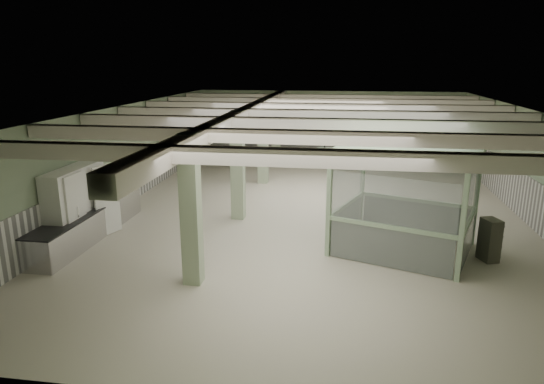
# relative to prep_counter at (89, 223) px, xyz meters

# --- Properties ---
(floor) EXTENTS (20.00, 20.00, 0.00)m
(floor) POSITION_rel_prep_counter_xyz_m (6.54, 3.49, -0.46)
(floor) COLOR beige
(floor) RESTS_ON ground
(ceiling) EXTENTS (14.00, 20.00, 0.02)m
(ceiling) POSITION_rel_prep_counter_xyz_m (6.54, 3.49, 3.14)
(ceiling) COLOR silver
(ceiling) RESTS_ON wall_back
(wall_back) EXTENTS (14.00, 0.02, 3.60)m
(wall_back) POSITION_rel_prep_counter_xyz_m (6.54, 13.49, 1.34)
(wall_back) COLOR #A1B691
(wall_back) RESTS_ON floor
(wall_front) EXTENTS (14.00, 0.02, 3.60)m
(wall_front) POSITION_rel_prep_counter_xyz_m (6.54, -6.51, 1.34)
(wall_front) COLOR #A1B691
(wall_front) RESTS_ON floor
(wall_left) EXTENTS (0.02, 20.00, 3.60)m
(wall_left) POSITION_rel_prep_counter_xyz_m (-0.46, 3.49, 1.34)
(wall_left) COLOR #A1B691
(wall_left) RESTS_ON floor
(wall_right) EXTENTS (0.02, 20.00, 3.60)m
(wall_right) POSITION_rel_prep_counter_xyz_m (13.54, 3.49, 1.34)
(wall_right) COLOR #A1B691
(wall_right) RESTS_ON floor
(wainscot_left) EXTENTS (0.05, 19.90, 1.50)m
(wainscot_left) POSITION_rel_prep_counter_xyz_m (-0.43, 3.49, 0.29)
(wainscot_left) COLOR white
(wainscot_left) RESTS_ON floor
(wainscot_right) EXTENTS (0.05, 19.90, 1.50)m
(wainscot_right) POSITION_rel_prep_counter_xyz_m (13.52, 3.49, 0.29)
(wainscot_right) COLOR white
(wainscot_right) RESTS_ON floor
(wainscot_back) EXTENTS (13.90, 0.05, 1.50)m
(wainscot_back) POSITION_rel_prep_counter_xyz_m (6.54, 13.47, 0.29)
(wainscot_back) COLOR white
(wainscot_back) RESTS_ON floor
(girder) EXTENTS (0.45, 19.90, 0.40)m
(girder) POSITION_rel_prep_counter_xyz_m (4.04, 3.49, 2.92)
(girder) COLOR white
(girder) RESTS_ON ceiling
(beam_a) EXTENTS (13.90, 0.35, 0.32)m
(beam_a) POSITION_rel_prep_counter_xyz_m (6.54, -4.01, 2.96)
(beam_a) COLOR white
(beam_a) RESTS_ON ceiling
(beam_b) EXTENTS (13.90, 0.35, 0.32)m
(beam_b) POSITION_rel_prep_counter_xyz_m (6.54, -1.51, 2.96)
(beam_b) COLOR white
(beam_b) RESTS_ON ceiling
(beam_c) EXTENTS (13.90, 0.35, 0.32)m
(beam_c) POSITION_rel_prep_counter_xyz_m (6.54, 0.99, 2.96)
(beam_c) COLOR white
(beam_c) RESTS_ON ceiling
(beam_d) EXTENTS (13.90, 0.35, 0.32)m
(beam_d) POSITION_rel_prep_counter_xyz_m (6.54, 3.49, 2.96)
(beam_d) COLOR white
(beam_d) RESTS_ON ceiling
(beam_e) EXTENTS (13.90, 0.35, 0.32)m
(beam_e) POSITION_rel_prep_counter_xyz_m (6.54, 5.99, 2.96)
(beam_e) COLOR white
(beam_e) RESTS_ON ceiling
(beam_f) EXTENTS (13.90, 0.35, 0.32)m
(beam_f) POSITION_rel_prep_counter_xyz_m (6.54, 8.49, 2.96)
(beam_f) COLOR white
(beam_f) RESTS_ON ceiling
(beam_g) EXTENTS (13.90, 0.35, 0.32)m
(beam_g) POSITION_rel_prep_counter_xyz_m (6.54, 10.99, 2.96)
(beam_g) COLOR white
(beam_g) RESTS_ON ceiling
(column_a) EXTENTS (0.42, 0.42, 3.60)m
(column_a) POSITION_rel_prep_counter_xyz_m (4.04, -2.51, 1.34)
(column_a) COLOR #AABE99
(column_a) RESTS_ON floor
(column_b) EXTENTS (0.42, 0.42, 3.60)m
(column_b) POSITION_rel_prep_counter_xyz_m (4.04, 2.49, 1.34)
(column_b) COLOR #AABE99
(column_b) RESTS_ON floor
(column_c) EXTENTS (0.42, 0.42, 3.60)m
(column_c) POSITION_rel_prep_counter_xyz_m (4.04, 7.49, 1.34)
(column_c) COLOR #AABE99
(column_c) RESTS_ON floor
(column_d) EXTENTS (0.42, 0.42, 3.60)m
(column_d) POSITION_rel_prep_counter_xyz_m (4.04, 11.49, 1.34)
(column_d) COLOR #AABE99
(column_d) RESTS_ON floor
(pendant_front) EXTENTS (0.44, 0.44, 0.22)m
(pendant_front) POSITION_rel_prep_counter_xyz_m (7.04, -1.51, 2.59)
(pendant_front) COLOR #314132
(pendant_front) RESTS_ON ceiling
(pendant_mid) EXTENTS (0.44, 0.44, 0.22)m
(pendant_mid) POSITION_rel_prep_counter_xyz_m (7.04, 3.99, 2.59)
(pendant_mid) COLOR #314132
(pendant_mid) RESTS_ON ceiling
(pendant_back) EXTENTS (0.44, 0.44, 0.22)m
(pendant_back) POSITION_rel_prep_counter_xyz_m (7.04, 8.99, 2.59)
(pendant_back) COLOR #314132
(pendant_back) RESTS_ON ceiling
(prep_counter) EXTENTS (0.94, 5.42, 0.91)m
(prep_counter) POSITION_rel_prep_counter_xyz_m (0.00, 0.00, 0.00)
(prep_counter) COLOR #BAB9BE
(prep_counter) RESTS_ON floor
(pitcher_near) EXTENTS (0.17, 0.20, 0.24)m
(pitcher_near) POSITION_rel_prep_counter_xyz_m (0.03, -1.51, 0.56)
(pitcher_near) COLOR #BAB9BE
(pitcher_near) RESTS_ON prep_counter
(pitcher_far) EXTENTS (0.30, 0.31, 0.32)m
(pitcher_far) POSITION_rel_prep_counter_xyz_m (0.10, 1.25, 0.60)
(pitcher_far) COLOR #BAB9BE
(pitcher_far) RESTS_ON prep_counter
(veg_colander) EXTENTS (0.63, 0.63, 0.22)m
(veg_colander) POSITION_rel_prep_counter_xyz_m (0.06, 0.32, 0.55)
(veg_colander) COLOR #3E3E43
(veg_colander) RESTS_ON prep_counter
(orange_bowl) EXTENTS (0.29, 0.29, 0.09)m
(orange_bowl) POSITION_rel_prep_counter_xyz_m (0.11, -0.70, 0.48)
(orange_bowl) COLOR #B2B2B7
(orange_bowl) RESTS_ON prep_counter
(walkin_cooler) EXTENTS (0.96, 2.46, 2.26)m
(walkin_cooler) POSITION_rel_prep_counter_xyz_m (-0.08, -0.39, 0.67)
(walkin_cooler) COLOR white
(walkin_cooler) RESTS_ON floor
(guard_booth) EXTENTS (4.43, 4.09, 2.92)m
(guard_booth) POSITION_rel_prep_counter_xyz_m (9.20, 0.36, 1.47)
(guard_booth) COLOR #A2C39C
(guard_booth) RESTS_ON floor
(filing_cabinet) EXTENTS (0.53, 0.63, 1.15)m
(filing_cabinet) POSITION_rel_prep_counter_xyz_m (11.39, -0.06, 0.11)
(filing_cabinet) COLOR #515244
(filing_cabinet) RESTS_ON floor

